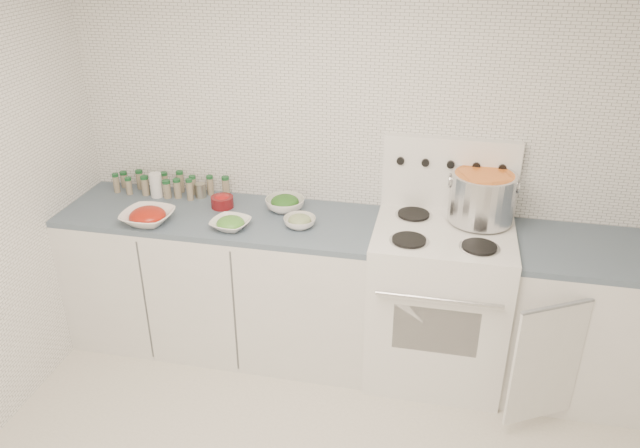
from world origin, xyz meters
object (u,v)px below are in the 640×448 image
(stove, at_px, (438,297))
(stock_pot, at_px, (482,195))
(bowl_snowpea, at_px, (231,223))
(bowl_tomato, at_px, (148,216))

(stove, bearing_deg, stock_pot, 38.21)
(bowl_snowpea, bearing_deg, bowl_tomato, -176.40)
(stock_pot, bearing_deg, stove, -141.79)
(stove, xyz_separation_m, bowl_snowpea, (-1.17, -0.16, 0.43))
(bowl_tomato, height_order, bowl_snowpea, bowl_tomato)
(stove, height_order, bowl_tomato, stove)
(bowl_snowpea, bearing_deg, stock_pot, 12.74)
(stock_pot, xyz_separation_m, bowl_snowpea, (-1.35, -0.31, -0.16))
(stock_pot, height_order, bowl_tomato, stock_pot)
(stove, distance_m, bowl_tomato, 1.72)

